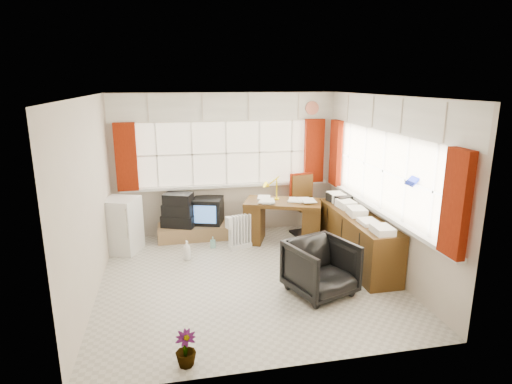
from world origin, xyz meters
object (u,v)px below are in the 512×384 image
desk_lamp (277,183)px  credenza (357,237)px  mini_fridge (122,225)px  crt_tv (208,211)px  tv_bench (199,231)px  radiator (240,235)px  office_chair (321,268)px  desk (283,219)px  task_chair (304,202)px

desk_lamp → credenza: 1.63m
desk_lamp → mini_fridge: bearing=-179.9°
credenza → crt_tv: bearing=143.3°
desk_lamp → tv_bench: size_ratio=0.29×
radiator → credenza: (1.64, -0.91, 0.16)m
radiator → office_chair: bearing=-66.4°
desk → desk_lamp: 0.62m
task_chair → tv_bench: bearing=176.8°
crt_tv → tv_bench: bearing=-164.3°
office_chair → desk: bearing=70.1°
desk → mini_fridge: (-2.65, 0.14, 0.03)m
crt_tv → desk_lamp: bearing=-19.3°
task_chair → crt_tv: task_chair is taller
office_chair → mini_fridge: bearing=122.8°
credenza → mini_fridge: (-3.53, 1.17, 0.05)m
crt_tv → mini_fridge: size_ratio=0.69×
task_chair → crt_tv: 1.72m
desk → tv_bench: bearing=160.5°
credenza → tv_bench: (-2.28, 1.52, -0.27)m
office_chair → credenza: bearing=23.7°
mini_fridge → radiator: bearing=-7.7°
mini_fridge → task_chair: bearing=4.5°
desk_lamp → task_chair: bearing=23.5°
desk_lamp → credenza: size_ratio=0.20×
office_chair → credenza: (0.88, 0.84, 0.04)m
desk → crt_tv: size_ratio=2.30×
desk_lamp → office_chair: 2.11m
credenza → crt_tv: 2.63m
credenza → task_chair: bearing=105.5°
credenza → tv_bench: bearing=146.3°
office_chair → crt_tv: bearing=96.9°
desk → mini_fridge: mini_fridge is taller
task_chair → credenza: 1.48m
tv_bench → crt_tv: (0.17, 0.05, 0.35)m
mini_fridge → desk_lamp: bearing=0.1°
desk_lamp → crt_tv: desk_lamp is taller
mini_fridge → crt_tv: bearing=15.8°
radiator → mini_fridge: 1.92m
desk_lamp → radiator: desk_lamp is taller
radiator → mini_fridge: size_ratio=0.64×
crt_tv → office_chair: bearing=-63.0°
desk → office_chair: bearing=-89.8°
desk → radiator: size_ratio=2.47×
desk_lamp → crt_tv: size_ratio=0.65×
tv_bench → desk_lamp: bearing=-14.9°
radiator → mini_fridge: mini_fridge is taller
task_chair → office_chair: size_ratio=1.41×
credenza → crt_tv: credenza is taller
desk → task_chair: bearing=38.5°
desk → office_chair: 1.87m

